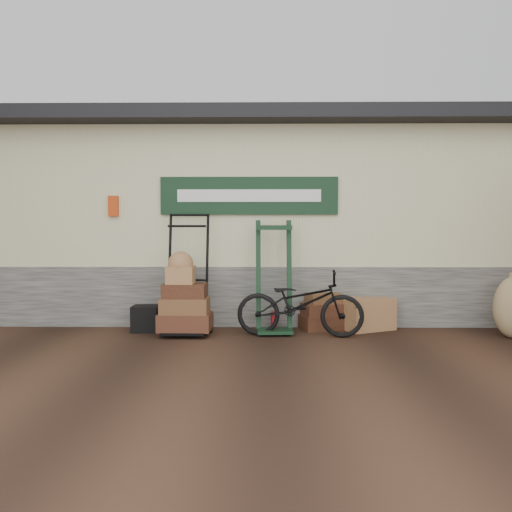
{
  "coord_description": "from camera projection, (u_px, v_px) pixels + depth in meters",
  "views": [
    {
      "loc": [
        -0.1,
        -6.38,
        1.45
      ],
      "look_at": [
        -0.2,
        0.9,
        1.07
      ],
      "focal_mm": 35.0,
      "sensor_mm": 36.0,
      "label": 1
    }
  ],
  "objects": [
    {
      "name": "black_trunk",
      "position": [
        146.0,
        319.0,
        7.11
      ],
      "size": [
        0.37,
        0.32,
        0.37
      ],
      "primitive_type": "cube",
      "rotation": [
        0.0,
        0.0,
        0.02
      ],
      "color": "black",
      "rests_on": "ground"
    },
    {
      "name": "green_barrow",
      "position": [
        274.0,
        277.0,
        7.01
      ],
      "size": [
        0.59,
        0.51,
        1.58
      ],
      "primitive_type": null,
      "rotation": [
        0.0,
        0.0,
        0.05
      ],
      "color": "black",
      "rests_on": "ground"
    },
    {
      "name": "station_building",
      "position": [
        268.0,
        221.0,
        9.09
      ],
      "size": [
        14.4,
        4.1,
        3.2
      ],
      "color": "#4C4C47",
      "rests_on": "ground"
    },
    {
      "name": "ground",
      "position": [
        270.0,
        342.0,
        6.44
      ],
      "size": [
        80.0,
        80.0,
        0.0
      ],
      "primitive_type": "plane",
      "color": "black",
      "rests_on": "ground"
    },
    {
      "name": "wicker_hamper",
      "position": [
        367.0,
        314.0,
        7.26
      ],
      "size": [
        0.84,
        0.71,
        0.46
      ],
      "primitive_type": "cube",
      "rotation": [
        0.0,
        0.0,
        0.43
      ],
      "color": "#905F39",
      "rests_on": "ground"
    },
    {
      "name": "suitcase_stack",
      "position": [
        322.0,
        311.0,
        7.27
      ],
      "size": [
        0.69,
        0.55,
        0.53
      ],
      "primitive_type": null,
      "rotation": [
        0.0,
        0.0,
        0.31
      ],
      "color": "#3B1E12",
      "rests_on": "ground"
    },
    {
      "name": "porter_trolley",
      "position": [
        187.0,
        272.0,
        6.97
      ],
      "size": [
        0.87,
        0.66,
        1.72
      ],
      "primitive_type": null,
      "rotation": [
        0.0,
        0.0,
        -0.02
      ],
      "color": "black",
      "rests_on": "ground"
    },
    {
      "name": "bicycle",
      "position": [
        300.0,
        300.0,
        6.76
      ],
      "size": [
        0.79,
        1.78,
        1.0
      ],
      "primitive_type": "imported",
      "rotation": [
        0.0,
        0.0,
        1.46
      ],
      "color": "black",
      "rests_on": "ground"
    }
  ]
}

